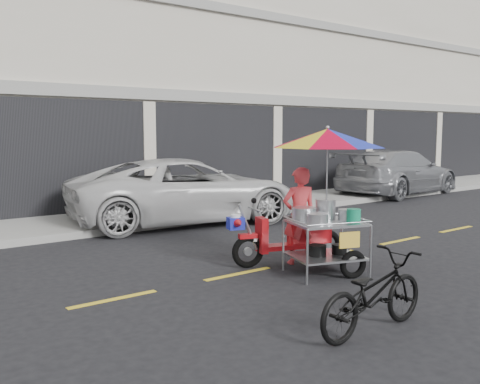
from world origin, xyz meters
TOP-DOWN VIEW (x-y plane):
  - ground at (0.00, 0.00)m, footprint 90.00×90.00m
  - sidewalk at (0.00, 5.50)m, footprint 45.00×3.00m
  - shophouse_block at (2.82, 10.59)m, footprint 36.00×8.11m
  - centerline at (0.00, 0.00)m, footprint 42.00×0.10m
  - white_pickup at (-0.18, 4.35)m, footprint 5.80×3.48m
  - silver_pickup at (8.37, 4.70)m, footprint 5.42×2.65m
  - near_bicycle at (-2.29, -2.72)m, footprint 1.63×0.60m
  - food_vendor_rig at (-0.90, -0.51)m, footprint 2.18×2.22m

SIDE VIEW (x-z plane):
  - ground at x=0.00m, z-range 0.00..0.00m
  - centerline at x=0.00m, z-range 0.00..0.01m
  - sidewalk at x=0.00m, z-range 0.00..0.15m
  - near_bicycle at x=-2.29m, z-range 0.00..0.85m
  - white_pickup at x=-0.18m, z-range 0.00..1.51m
  - silver_pickup at x=8.37m, z-range 0.00..1.52m
  - food_vendor_rig at x=-0.90m, z-range 0.28..2.50m
  - shophouse_block at x=2.82m, z-range -0.96..9.44m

